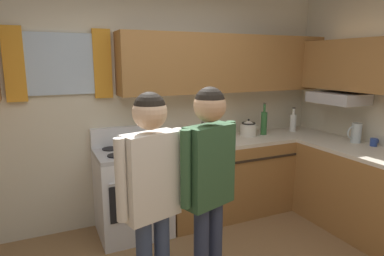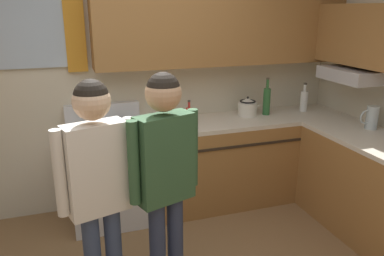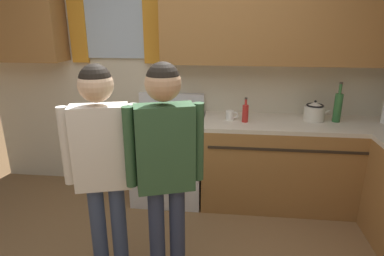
# 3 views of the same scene
# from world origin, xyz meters

# --- Properties ---
(back_wall_unit) EXTENTS (4.60, 0.42, 2.60)m
(back_wall_unit) POSITION_xyz_m (0.08, 1.82, 1.48)
(back_wall_unit) COLOR beige
(back_wall_unit) RESTS_ON ground
(kitchen_counter_run) EXTENTS (2.13, 2.22, 0.90)m
(kitchen_counter_run) POSITION_xyz_m (1.56, 1.06, 0.45)
(kitchen_counter_run) COLOR #9E6B38
(kitchen_counter_run) RESTS_ON ground
(stove_oven) EXTENTS (0.71, 0.67, 1.10)m
(stove_oven) POSITION_xyz_m (-0.21, 1.54, 0.47)
(stove_oven) COLOR silver
(stove_oven) RESTS_ON ground
(bottle_wine_green) EXTENTS (0.08, 0.08, 0.39)m
(bottle_wine_green) POSITION_xyz_m (1.48, 1.59, 1.05)
(bottle_wine_green) COLOR #2D6633
(bottle_wine_green) RESTS_ON kitchen_counter_run
(bottle_sauce_red) EXTENTS (0.06, 0.06, 0.25)m
(bottle_sauce_red) POSITION_xyz_m (0.58, 1.49, 0.99)
(bottle_sauce_red) COLOR red
(bottle_sauce_red) RESTS_ON kitchen_counter_run
(bottle_milk_white) EXTENTS (0.08, 0.08, 0.31)m
(bottle_milk_white) POSITION_xyz_m (1.94, 1.59, 1.02)
(bottle_milk_white) COLOR white
(bottle_milk_white) RESTS_ON kitchen_counter_run
(mug_ceramic_white) EXTENTS (0.13, 0.08, 0.09)m
(mug_ceramic_white) POSITION_xyz_m (0.43, 1.54, 0.95)
(mug_ceramic_white) COLOR white
(mug_ceramic_white) RESTS_ON kitchen_counter_run
(stovetop_kettle) EXTENTS (0.27, 0.20, 0.21)m
(stovetop_kettle) POSITION_xyz_m (1.27, 1.62, 1.00)
(stovetop_kettle) COLOR silver
(stovetop_kettle) RESTS_ON kitchen_counter_run
(water_pitcher) EXTENTS (0.19, 0.11, 0.22)m
(water_pitcher) POSITION_xyz_m (2.16, 0.83, 1.01)
(water_pitcher) COLOR silver
(water_pitcher) RESTS_ON kitchen_counter_run
(adult_left) EXTENTS (0.49, 0.25, 1.61)m
(adult_left) POSITION_xyz_m (-0.40, 0.25, 1.02)
(adult_left) COLOR #38476B
(adult_left) RESTS_ON ground
(adult_in_plaid) EXTENTS (0.48, 0.26, 1.63)m
(adult_in_plaid) POSITION_xyz_m (0.02, 0.25, 1.03)
(adult_in_plaid) COLOR #2D3856
(adult_in_plaid) RESTS_ON ground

